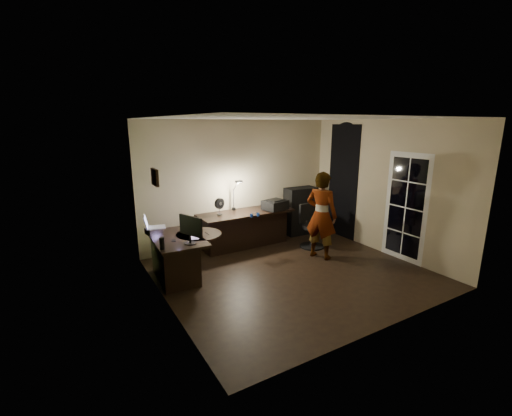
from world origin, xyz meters
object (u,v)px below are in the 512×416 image
desk_right (246,229)px  monitor (190,234)px  office_chair (313,226)px  desk_left (178,258)px  cabinet (300,211)px  person (321,216)px

desk_right → monitor: size_ratio=4.16×
monitor → office_chair: monitor is taller
desk_right → office_chair: (1.21, -0.75, 0.08)m
desk_left → office_chair: office_chair is taller
cabinet → person: (-0.60, -1.44, 0.30)m
desk_right → monitor: (-1.68, -1.19, 0.51)m
person → cabinet: bearing=-47.6°
desk_right → monitor: 2.12m
monitor → person: size_ratio=0.29×
person → desk_right: bearing=12.0°
monitor → person: (2.65, -0.09, -0.04)m
desk_right → office_chair: size_ratio=2.23×
desk_right → cabinet: cabinet is taller
desk_left → person: (2.75, -0.50, 0.50)m
office_chair → person: bearing=-120.4°
monitor → office_chair: bearing=-13.1°
monitor → desk_left: bearing=81.6°
cabinet → person: size_ratio=0.65×
desk_right → cabinet: bearing=4.5°
desk_right → cabinet: (1.57, 0.15, 0.18)m
desk_left → monitor: 0.68m
desk_left → cabinet: bearing=18.6°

